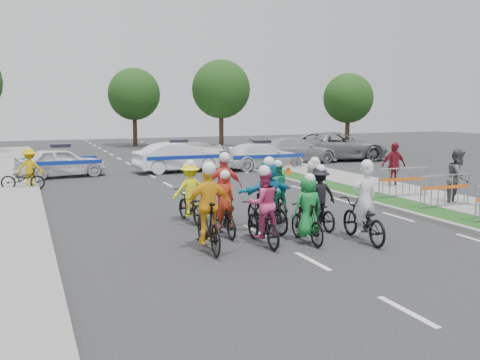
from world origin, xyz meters
name	(u,v)px	position (x,y,z in m)	size (l,w,h in m)	color
ground	(312,261)	(0.00, 0.00, 0.00)	(90.00, 90.00, 0.00)	#28282B
curb_right	(371,203)	(5.10, 5.00, 0.06)	(0.20, 60.00, 0.12)	gray
grass_strip	(388,201)	(5.80, 5.00, 0.06)	(1.20, 60.00, 0.11)	#194215
sidewalk_right	(431,198)	(7.60, 5.00, 0.07)	(2.40, 60.00, 0.13)	gray
rider_0	(363,215)	(1.97, 1.02, 0.66)	(0.87, 2.01, 2.00)	black
rider_1	(307,216)	(0.65, 1.39, 0.66)	(0.72, 1.61, 1.69)	black
rider_2	(263,215)	(-0.39, 1.67, 0.70)	(0.81, 1.87, 1.89)	black
rider_3	(208,217)	(-1.75, 1.60, 0.78)	(1.05, 1.97, 2.03)	black
rider_4	(318,203)	(1.69, 2.65, 0.67)	(0.97, 1.70, 1.72)	black
rider_5	(267,201)	(0.25, 2.78, 0.82)	(1.62, 1.93, 1.97)	black
rider_6	(224,214)	(-0.91, 2.86, 0.56)	(0.62, 1.65, 1.67)	black
rider_7	(313,196)	(2.03, 3.54, 0.71)	(0.84, 1.80, 1.83)	black
rider_8	(276,196)	(1.23, 4.25, 0.64)	(0.77, 1.73, 1.71)	black
rider_9	(224,196)	(-0.43, 4.17, 0.76)	(1.06, 1.97, 2.00)	black
rider_10	(190,198)	(-1.26, 4.64, 0.69)	(1.02, 1.78, 1.78)	black
police_car_0	(61,162)	(-3.93, 16.20, 0.68)	(1.61, 4.01, 1.36)	white
police_car_1	(179,157)	(1.64, 16.07, 0.73)	(1.54, 4.41, 1.45)	white
police_car_2	(262,156)	(5.97, 15.65, 0.67)	(1.87, 4.61, 1.34)	white
civilian_sedan	(295,150)	(8.87, 17.51, 0.74)	(2.07, 5.08, 1.47)	#A4A4A9
civilian_suv	(338,146)	(12.01, 17.96, 0.85)	(2.81, 6.09, 1.69)	slate
spectator_1	(458,178)	(7.49, 3.69, 0.94)	(0.91, 0.71, 1.88)	#4E4F53
spectator_2	(394,166)	(7.93, 7.50, 0.92)	(1.08, 0.45, 1.84)	maroon
marshal_hiviz	(30,168)	(-5.30, 13.12, 0.79)	(1.02, 0.59, 1.59)	gold
barrier_1	(445,192)	(6.70, 3.39, 0.56)	(2.00, 0.50, 1.12)	#A5A8AD
barrier_2	(403,184)	(6.70, 5.40, 0.56)	(2.00, 0.50, 1.12)	#A5A8AD
cone_0	(313,183)	(4.59, 7.94, 0.34)	(0.40, 0.40, 0.70)	#F24C0C
cone_1	(288,169)	(5.82, 12.37, 0.34)	(0.40, 0.40, 0.70)	#F24C0C
parked_bike	(23,179)	(-5.58, 12.80, 0.44)	(0.58, 1.67, 0.87)	black
tree_1	(221,89)	(9.00, 30.00, 4.54)	(4.55, 4.55, 6.82)	#382619
tree_2	(348,98)	(18.00, 26.00, 3.83)	(3.85, 3.85, 5.77)	#382619
tree_4	(134,94)	(3.00, 34.00, 4.19)	(4.20, 4.20, 6.30)	#382619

